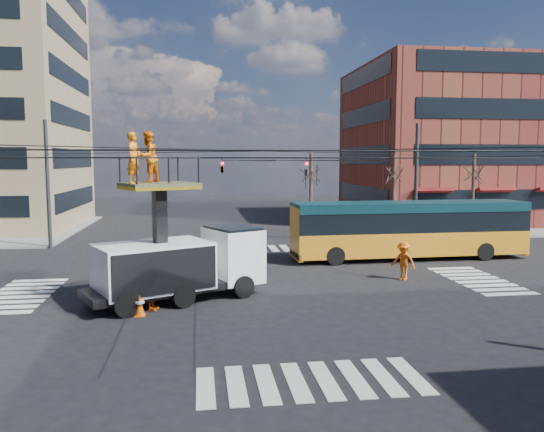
{
  "coord_description": "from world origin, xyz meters",
  "views": [
    {
      "loc": [
        -2.72,
        -22.5,
        5.5
      ],
      "look_at": [
        0.55,
        1.09,
        3.0
      ],
      "focal_mm": 35.0,
      "sensor_mm": 36.0,
      "label": 1
    }
  ],
  "objects_px": {
    "utility_truck": "(179,247)",
    "traffic_cone": "(140,305)",
    "city_bus": "(409,228)",
    "worker_ground": "(152,287)",
    "flagger": "(403,261)"
  },
  "relations": [
    {
      "from": "utility_truck",
      "to": "traffic_cone",
      "type": "height_order",
      "value": "utility_truck"
    },
    {
      "from": "city_bus",
      "to": "traffic_cone",
      "type": "height_order",
      "value": "city_bus"
    },
    {
      "from": "traffic_cone",
      "to": "worker_ground",
      "type": "bearing_deg",
      "value": 61.6
    },
    {
      "from": "traffic_cone",
      "to": "flagger",
      "type": "xyz_separation_m",
      "value": [
        11.45,
        4.18,
        0.5
      ]
    },
    {
      "from": "utility_truck",
      "to": "city_bus",
      "type": "xyz_separation_m",
      "value": [
        12.43,
        7.14,
        -0.4
      ]
    },
    {
      "from": "city_bus",
      "to": "flagger",
      "type": "height_order",
      "value": "city_bus"
    },
    {
      "from": "utility_truck",
      "to": "flagger",
      "type": "bearing_deg",
      "value": -14.24
    },
    {
      "from": "utility_truck",
      "to": "city_bus",
      "type": "height_order",
      "value": "utility_truck"
    },
    {
      "from": "utility_truck",
      "to": "worker_ground",
      "type": "bearing_deg",
      "value": -150.08
    },
    {
      "from": "utility_truck",
      "to": "worker_ground",
      "type": "relative_size",
      "value": 4.2
    },
    {
      "from": "traffic_cone",
      "to": "flagger",
      "type": "bearing_deg",
      "value": 20.08
    },
    {
      "from": "worker_ground",
      "to": "utility_truck",
      "type": "bearing_deg",
      "value": -13.72
    },
    {
      "from": "city_bus",
      "to": "flagger",
      "type": "xyz_separation_m",
      "value": [
        -2.33,
        -5.07,
        -0.83
      ]
    },
    {
      "from": "worker_ground",
      "to": "city_bus",
      "type": "bearing_deg",
      "value": -36.89
    },
    {
      "from": "traffic_cone",
      "to": "worker_ground",
      "type": "relative_size",
      "value": 0.45
    }
  ]
}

